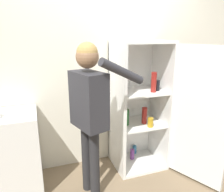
# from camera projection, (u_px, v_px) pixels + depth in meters

# --- Properties ---
(wall_back) EXTENTS (7.00, 0.06, 2.55)m
(wall_back) POSITION_uv_depth(u_px,v_px,m) (104.00, 70.00, 2.87)
(wall_back) COLOR silver
(wall_back) RESTS_ON ground_plane
(refrigerator) EXTENTS (0.96, 1.15, 1.66)m
(refrigerator) POSITION_uv_depth(u_px,v_px,m) (151.00, 108.00, 2.77)
(refrigerator) COLOR white
(refrigerator) RESTS_ON ground_plane
(person) EXTENTS (0.73, 0.53, 1.67)m
(person) POSITION_uv_depth(u_px,v_px,m) (89.00, 103.00, 2.20)
(person) COLOR #262628
(person) RESTS_ON ground_plane
(counter) EXTENTS (0.61, 0.55, 0.92)m
(counter) POSITION_uv_depth(u_px,v_px,m) (11.00, 154.00, 2.41)
(counter) COLOR white
(counter) RESTS_ON ground_plane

